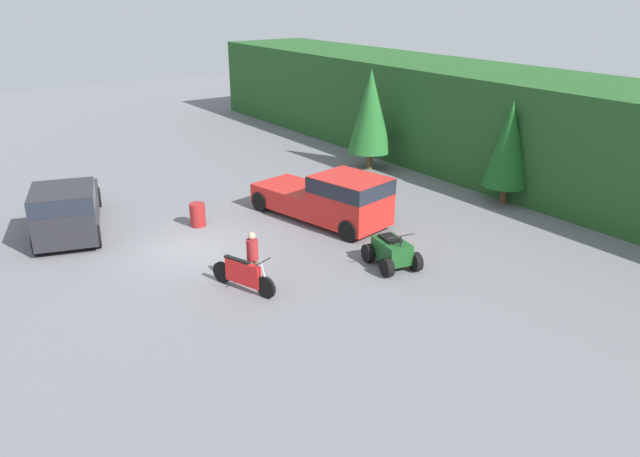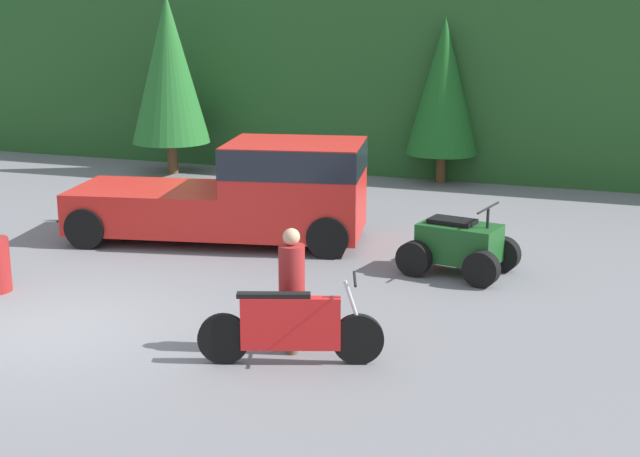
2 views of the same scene
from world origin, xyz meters
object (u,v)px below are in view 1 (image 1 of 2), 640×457
(pickup_truck_second, at_px, (66,208))
(quad_atv, at_px, (392,252))
(steel_barrel, at_px, (198,215))
(dirt_bike, at_px, (243,275))
(pickup_truck_red, at_px, (333,197))
(rider_person, at_px, (253,257))
(traffic_cone, at_px, (277,187))

(pickup_truck_second, bearing_deg, quad_atv, 58.30)
(pickup_truck_second, relative_size, steel_barrel, 6.71)
(dirt_bike, bearing_deg, pickup_truck_red, 99.44)
(pickup_truck_red, distance_m, rider_person, 5.81)
(rider_person, height_order, traffic_cone, rider_person)
(dirt_bike, bearing_deg, pickup_truck_second, -177.53)
(quad_atv, relative_size, steel_barrel, 2.30)
(quad_atv, relative_size, traffic_cone, 3.69)
(pickup_truck_red, distance_m, pickup_truck_second, 9.65)
(pickup_truck_second, relative_size, rider_person, 3.47)
(quad_atv, bearing_deg, traffic_cone, -175.68)
(quad_atv, bearing_deg, pickup_truck_second, -127.86)
(pickup_truck_second, bearing_deg, traffic_cone, 105.97)
(pickup_truck_red, bearing_deg, rider_person, -71.99)
(pickup_truck_second, bearing_deg, steel_barrel, 82.70)
(rider_person, bearing_deg, traffic_cone, 129.57)
(pickup_truck_second, distance_m, quad_atv, 11.74)
(pickup_truck_second, xyz_separation_m, dirt_bike, (7.56, 3.05, -0.55))
(dirt_bike, height_order, quad_atv, quad_atv)
(pickup_truck_red, height_order, quad_atv, pickup_truck_red)
(steel_barrel, bearing_deg, rider_person, -7.40)
(pickup_truck_red, xyz_separation_m, dirt_bike, (3.02, -5.47, -0.55))
(quad_atv, height_order, steel_barrel, quad_atv)
(dirt_bike, distance_m, traffic_cone, 9.36)
(steel_barrel, bearing_deg, quad_atv, 27.38)
(pickup_truck_red, xyz_separation_m, rider_person, (2.87, -5.05, -0.11))
(pickup_truck_red, relative_size, quad_atv, 2.96)
(pickup_truck_red, height_order, pickup_truck_second, same)
(pickup_truck_red, relative_size, pickup_truck_second, 1.02)
(pickup_truck_red, xyz_separation_m, traffic_cone, (-4.40, 0.21, -0.78))
(dirt_bike, height_order, rider_person, rider_person)
(pickup_truck_second, distance_m, rider_person, 8.18)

